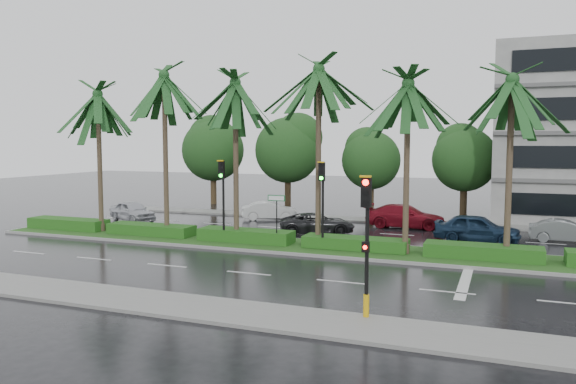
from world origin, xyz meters
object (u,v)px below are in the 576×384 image
at_px(car_red, 405,216).
at_px(car_blue, 477,228).
at_px(signal_median_left, 222,189).
at_px(signal_near, 366,240).
at_px(car_grey, 566,231).
at_px(street_sign, 277,207).
at_px(car_silver, 132,211).
at_px(car_darkgrey, 317,223).
at_px(car_white, 270,211).

bearing_deg(car_red, car_blue, -130.40).
bearing_deg(signal_median_left, signal_near, -44.09).
height_order(signal_median_left, car_red, signal_median_left).
bearing_deg(car_blue, car_grey, -67.23).
bearing_deg(street_sign, car_silver, 156.92).
bearing_deg(signal_near, car_darkgrey, 113.45).
relative_size(signal_median_left, street_sign, 1.68).
distance_m(signal_median_left, car_white, 10.20).
bearing_deg(car_white, car_darkgrey, -156.75).
bearing_deg(street_sign, car_grey, 27.50).
xyz_separation_m(signal_near, car_grey, (7.00, 17.16, -1.89)).
height_order(signal_near, car_darkgrey, signal_near).
height_order(street_sign, car_white, street_sign).
bearing_deg(car_silver, car_darkgrey, -68.04).
distance_m(signal_near, street_sign, 12.11).
relative_size(signal_near, signal_median_left, 1.00).
relative_size(car_silver, car_blue, 0.90).
height_order(car_darkgrey, car_blue, car_blue).
distance_m(car_darkgrey, car_red, 6.18).
height_order(signal_median_left, car_darkgrey, signal_median_left).
bearing_deg(street_sign, car_blue, 30.42).
height_order(car_silver, car_white, car_silver).
distance_m(signal_near, car_grey, 18.63).
bearing_deg(car_red, street_sign, 151.40).
bearing_deg(car_white, car_silver, 90.77).
height_order(signal_near, car_white, signal_near).
xyz_separation_m(street_sign, car_red, (5.00, 9.35, -1.39)).
bearing_deg(car_blue, car_silver, 92.04).
bearing_deg(car_silver, car_red, -54.31).
relative_size(street_sign, car_darkgrey, 0.58).
bearing_deg(car_red, signal_median_left, 139.53).
bearing_deg(car_red, car_grey, -103.35).
height_order(signal_median_left, car_blue, signal_median_left).
distance_m(car_red, car_grey, 9.23).
distance_m(signal_near, signal_median_left, 13.93).
distance_m(signal_median_left, street_sign, 3.13).
bearing_deg(car_silver, car_white, -40.69).
distance_m(car_darkgrey, car_blue, 9.01).
height_order(car_darkgrey, car_grey, car_darkgrey).
relative_size(car_silver, car_grey, 1.09).
xyz_separation_m(car_white, car_blue, (14.00, -4.05, 0.13)).
height_order(signal_near, street_sign, signal_near).
bearing_deg(signal_near, signal_median_left, 135.91).
distance_m(car_silver, car_darkgrey, 13.54).
relative_size(car_darkgrey, car_red, 0.88).
height_order(car_white, car_darkgrey, car_white).
distance_m(signal_near, car_white, 22.71).
bearing_deg(signal_near, car_white, 120.54).
xyz_separation_m(signal_near, street_sign, (-7.00, 9.87, -0.38)).
bearing_deg(signal_median_left, car_red, 49.99).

